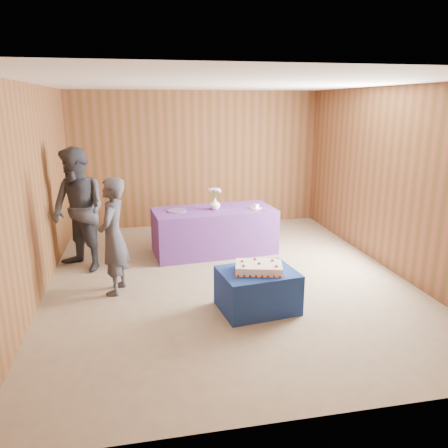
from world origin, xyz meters
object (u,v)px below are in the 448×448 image
object	(u,v)px
vase	(215,204)
guest_left	(113,236)
cake_table	(257,290)
sheet_cake	(259,268)
serving_table	(214,231)
guest_right	(78,210)

from	to	relation	value
vase	guest_left	xyz separation A→B (m)	(-1.59, -1.33, -0.07)
cake_table	sheet_cake	distance (m)	0.30
cake_table	serving_table	size ratio (longest dim) A/B	0.45
vase	sheet_cake	bearing A→B (deg)	-86.48
vase	guest_left	bearing A→B (deg)	-140.10
sheet_cake	guest_left	distance (m)	1.95
guest_left	guest_right	size ratio (longest dim) A/B	0.84
guest_right	guest_left	bearing A→B (deg)	-15.10
cake_table	serving_table	world-z (taller)	serving_table
cake_table	guest_left	distance (m)	1.99
sheet_cake	cake_table	bearing A→B (deg)	116.37
cake_table	guest_right	bearing A→B (deg)	133.21
cake_table	sheet_cake	xyz separation A→B (m)	(0.00, -0.02, 0.30)
serving_table	guest_left	size ratio (longest dim) A/B	1.29
vase	guest_right	world-z (taller)	guest_right
serving_table	guest_right	bearing A→B (deg)	-175.25
serving_table	guest_right	world-z (taller)	guest_right
serving_table	sheet_cake	xyz separation A→B (m)	(0.15, -2.23, 0.18)
cake_table	vase	xyz separation A→B (m)	(-0.13, 2.19, 0.59)
sheet_cake	vase	size ratio (longest dim) A/B	3.47
vase	guest_left	distance (m)	2.07
serving_table	sheet_cake	world-z (taller)	serving_table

